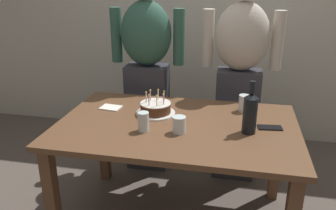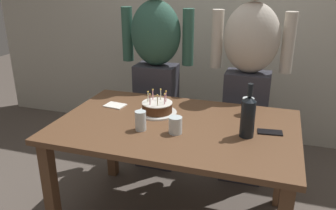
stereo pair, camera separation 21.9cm
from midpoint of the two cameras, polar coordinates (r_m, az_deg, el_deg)
name	(u,v)px [view 2 (the right image)]	position (r m, az deg, el deg)	size (l,w,h in m)	color
back_wall	(222,9)	(3.52, 10.79, 15.28)	(5.20, 0.10, 2.60)	beige
dining_table	(176,138)	(2.21, 4.11, -5.48)	(1.50, 0.96, 0.74)	brown
birthday_cake	(157,108)	(2.31, 0.91, -0.59)	(0.26, 0.26, 0.16)	white
water_glass_near	(248,106)	(2.37, 15.68, -0.25)	(0.08, 0.08, 0.12)	silver
water_glass_far	(175,125)	(2.02, 4.34, -3.42)	(0.08, 0.08, 0.10)	silver
water_glass_side	(141,121)	(2.05, -1.53, -2.68)	(0.07, 0.07, 0.12)	silver
wine_bottle	(248,116)	(2.03, 16.14, -1.75)	(0.08, 0.08, 0.32)	black
cell_phone	(270,132)	(2.16, 19.35, -4.33)	(0.14, 0.07, 0.01)	black
napkin_stack	(115,105)	(2.46, -6.26, -0.12)	(0.14, 0.10, 0.01)	white
person_man_bearded	(156,70)	(2.86, 0.22, 5.72)	(0.61, 0.27, 1.66)	#33333D
person_woman_cardigan	(248,78)	(2.74, 15.40, 4.25)	(0.61, 0.27, 1.66)	#33333D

